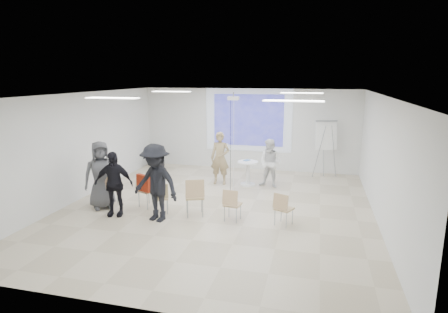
% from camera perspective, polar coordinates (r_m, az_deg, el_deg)
% --- Properties ---
extents(floor, '(8.00, 9.00, 0.10)m').
position_cam_1_polar(floor, '(10.06, -1.12, -8.20)').
color(floor, beige).
rests_on(floor, ground).
extents(ceiling, '(8.00, 9.00, 0.10)m').
position_cam_1_polar(ceiling, '(9.43, -1.20, 9.73)').
color(ceiling, white).
rests_on(ceiling, wall_back).
extents(wall_back, '(8.00, 0.10, 3.00)m').
position_cam_1_polar(wall_back, '(14.00, 3.76, 4.16)').
color(wall_back, silver).
rests_on(wall_back, floor).
extents(wall_left, '(0.10, 9.00, 3.00)m').
position_cam_1_polar(wall_left, '(11.37, -21.27, 1.46)').
color(wall_left, silver).
rests_on(wall_left, floor).
extents(wall_right, '(0.10, 9.00, 3.00)m').
position_cam_1_polar(wall_right, '(9.43, 23.32, -0.79)').
color(wall_right, silver).
rests_on(wall_right, floor).
extents(projection_halo, '(3.20, 0.01, 2.30)m').
position_cam_1_polar(projection_halo, '(13.89, 3.73, 5.56)').
color(projection_halo, silver).
rests_on(projection_halo, wall_back).
extents(projection_image, '(2.60, 0.01, 1.90)m').
position_cam_1_polar(projection_image, '(13.88, 3.72, 5.55)').
color(projection_image, '#3134A8').
rests_on(projection_image, wall_back).
extents(pedestal_table, '(0.87, 0.87, 0.81)m').
position_cam_1_polar(pedestal_table, '(12.00, 3.65, -2.32)').
color(pedestal_table, white).
rests_on(pedestal_table, floor).
extents(player_left, '(0.71, 0.49, 1.93)m').
position_cam_1_polar(player_left, '(12.04, -0.60, 0.28)').
color(player_left, tan).
rests_on(player_left, floor).
extents(player_right, '(0.95, 0.83, 1.70)m').
position_cam_1_polar(player_right, '(11.79, 7.11, -0.66)').
color(player_right, white).
rests_on(player_right, floor).
extents(controller_left, '(0.04, 0.11, 0.04)m').
position_cam_1_polar(controller_left, '(12.18, 0.52, 1.88)').
color(controller_left, white).
rests_on(controller_left, player_left).
extents(controller_right, '(0.07, 0.12, 0.04)m').
position_cam_1_polar(controller_right, '(11.99, 6.44, 1.02)').
color(controller_right, silver).
rests_on(controller_right, player_right).
extents(chair_far_left, '(0.54, 0.57, 1.00)m').
position_cam_1_polar(chair_far_left, '(10.49, -17.54, -4.24)').
color(chair_far_left, tan).
rests_on(chair_far_left, floor).
extents(chair_left_mid, '(0.57, 0.59, 0.90)m').
position_cam_1_polar(chair_left_mid, '(10.18, -11.90, -4.74)').
color(chair_left_mid, tan).
rests_on(chair_left_mid, floor).
extents(chair_left_inner, '(0.49, 0.51, 0.80)m').
position_cam_1_polar(chair_left_inner, '(9.68, -9.58, -5.92)').
color(chair_left_inner, tan).
rests_on(chair_left_inner, floor).
extents(chair_center, '(0.61, 0.63, 0.99)m').
position_cam_1_polar(chair_center, '(9.34, -4.48, -5.75)').
color(chair_center, tan).
rests_on(chair_center, floor).
extents(chair_right_inner, '(0.43, 0.46, 0.81)m').
position_cam_1_polar(chair_right_inner, '(9.04, 1.17, -7.01)').
color(chair_right_inner, tan).
rests_on(chair_right_inner, floor).
extents(chair_right_far, '(0.51, 0.52, 0.80)m').
position_cam_1_polar(chair_right_far, '(8.89, 8.93, -7.55)').
color(chair_right_far, tan).
rests_on(chair_right_far, floor).
extents(red_jacket, '(0.46, 0.28, 0.43)m').
position_cam_1_polar(red_jacket, '(9.99, -12.15, -3.98)').
color(red_jacket, '#AC2D15').
rests_on(red_jacket, chair_left_mid).
extents(laptop, '(0.35, 0.30, 0.02)m').
position_cam_1_polar(laptop, '(9.78, -9.51, -6.00)').
color(laptop, black).
rests_on(laptop, chair_left_inner).
extents(audience_left, '(1.20, 0.86, 1.88)m').
position_cam_1_polar(audience_left, '(9.71, -16.50, -3.32)').
color(audience_left, black).
rests_on(audience_left, floor).
extents(audience_mid, '(1.54, 1.08, 2.15)m').
position_cam_1_polar(audience_mid, '(9.08, -10.39, -3.21)').
color(audience_mid, black).
rests_on(audience_mid, floor).
extents(audience_outer, '(1.17, 1.12, 2.02)m').
position_cam_1_polar(audience_outer, '(10.34, -18.25, -2.12)').
color(audience_outer, '#515155').
rests_on(audience_outer, floor).
extents(flipchart_easel, '(0.83, 0.65, 1.99)m').
position_cam_1_polar(flipchart_easel, '(13.21, 15.30, 3.11)').
color(flipchart_easel, gray).
rests_on(flipchart_easel, floor).
extents(av_cart, '(0.57, 0.52, 0.71)m').
position_cam_1_polar(av_cart, '(14.48, -10.06, -0.45)').
color(av_cart, black).
rests_on(av_cart, floor).
extents(ceiling_projector, '(0.30, 0.25, 3.00)m').
position_cam_1_polar(ceiling_projector, '(10.87, 1.41, 8.16)').
color(ceiling_projector, white).
rests_on(ceiling_projector, ceiling).
extents(fluor_panel_nw, '(1.20, 0.30, 0.02)m').
position_cam_1_polar(fluor_panel_nw, '(11.97, -8.02, 9.77)').
color(fluor_panel_nw, white).
rests_on(fluor_panel_nw, ceiling).
extents(fluor_panel_ne, '(1.20, 0.30, 0.02)m').
position_cam_1_polar(fluor_panel_ne, '(11.11, 11.75, 9.45)').
color(fluor_panel_ne, white).
rests_on(fluor_panel_ne, ceiling).
extents(fluor_panel_sw, '(1.20, 0.30, 0.02)m').
position_cam_1_polar(fluor_panel_sw, '(8.83, -16.64, 8.54)').
color(fluor_panel_sw, white).
rests_on(fluor_panel_sw, ceiling).
extents(fluor_panel_se, '(1.20, 0.30, 0.02)m').
position_cam_1_polar(fluor_panel_se, '(7.62, 10.53, 8.33)').
color(fluor_panel_se, white).
rests_on(fluor_panel_se, ceiling).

